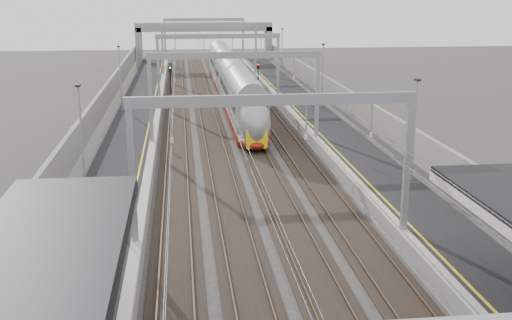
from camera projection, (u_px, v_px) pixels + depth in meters
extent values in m
cube|color=black|center=(132.00, 139.00, 51.14)|extent=(4.00, 120.00, 1.00)
cube|color=black|center=(329.00, 134.00, 52.96)|extent=(4.00, 120.00, 1.00)
cube|color=black|center=(177.00, 144.00, 51.66)|extent=(2.40, 140.00, 0.08)
cube|color=brown|center=(168.00, 143.00, 51.55)|extent=(0.07, 140.00, 0.14)
cube|color=brown|center=(186.00, 142.00, 51.72)|extent=(0.07, 140.00, 0.14)
cube|color=black|center=(214.00, 142.00, 52.00)|extent=(2.40, 140.00, 0.08)
cube|color=brown|center=(205.00, 142.00, 51.89)|extent=(0.07, 140.00, 0.14)
cube|color=brown|center=(223.00, 141.00, 52.06)|extent=(0.07, 140.00, 0.14)
cube|color=black|center=(251.00, 142.00, 52.34)|extent=(2.40, 140.00, 0.08)
cube|color=brown|center=(242.00, 141.00, 52.24)|extent=(0.07, 140.00, 0.14)
cube|color=brown|center=(259.00, 140.00, 52.40)|extent=(0.07, 140.00, 0.14)
cube|color=black|center=(287.00, 141.00, 52.68)|extent=(2.40, 140.00, 0.08)
cube|color=brown|center=(278.00, 140.00, 52.58)|extent=(0.07, 140.00, 0.14)
cube|color=brown|center=(295.00, 139.00, 52.74)|extent=(0.07, 140.00, 0.14)
cube|color=gray|center=(132.00, 171.00, 28.29)|extent=(0.28, 0.28, 6.60)
cube|color=gray|center=(407.00, 162.00, 29.72)|extent=(0.28, 0.28, 6.60)
cube|color=gray|center=(273.00, 100.00, 28.22)|extent=(13.00, 0.25, 0.50)
cube|color=gray|center=(150.00, 98.00, 47.48)|extent=(0.28, 0.28, 6.60)
cube|color=gray|center=(317.00, 94.00, 48.91)|extent=(0.28, 0.28, 6.60)
cube|color=gray|center=(235.00, 55.00, 47.41)|extent=(13.00, 0.25, 0.50)
cube|color=gray|center=(158.00, 66.00, 66.67)|extent=(0.28, 0.28, 6.60)
cube|color=gray|center=(278.00, 65.00, 68.10)|extent=(0.28, 0.28, 6.60)
cube|color=gray|center=(218.00, 36.00, 66.60)|extent=(13.00, 0.25, 0.50)
cube|color=gray|center=(163.00, 49.00, 85.86)|extent=(0.28, 0.28, 6.60)
cube|color=gray|center=(256.00, 48.00, 87.29)|extent=(0.28, 0.28, 6.60)
cube|color=gray|center=(209.00, 26.00, 85.79)|extent=(13.00, 0.25, 0.50)
cube|color=gray|center=(165.00, 39.00, 103.13)|extent=(0.28, 0.28, 6.60)
cube|color=gray|center=(243.00, 39.00, 104.56)|extent=(0.28, 0.28, 6.60)
cube|color=gray|center=(204.00, 20.00, 103.06)|extent=(13.00, 0.25, 0.50)
cylinder|color=#262628|center=(175.00, 68.00, 55.05)|extent=(0.03, 140.00, 0.03)
cylinder|color=#262628|center=(210.00, 68.00, 55.39)|extent=(0.03, 140.00, 0.03)
cylinder|color=#262628|center=(244.00, 67.00, 55.73)|extent=(0.03, 140.00, 0.03)
cylinder|color=#262628|center=(278.00, 67.00, 56.07)|extent=(0.03, 140.00, 0.03)
cylinder|color=black|center=(9.00, 281.00, 20.56)|extent=(0.20, 0.20, 4.00)
cube|color=gray|center=(204.00, 27.00, 103.36)|extent=(22.00, 2.20, 1.40)
cube|color=gray|center=(139.00, 47.00, 102.97)|extent=(1.00, 2.20, 6.20)
cube|color=gray|center=(268.00, 46.00, 105.35)|extent=(1.00, 2.20, 6.20)
cube|color=gray|center=(91.00, 127.00, 50.50)|extent=(0.30, 120.00, 3.20)
cube|color=gray|center=(367.00, 120.00, 53.04)|extent=(0.30, 120.00, 3.20)
cube|color=maroon|center=(240.00, 115.00, 60.62)|extent=(2.56, 21.80, 0.76)
cube|color=gray|center=(240.00, 96.00, 60.16)|extent=(2.56, 21.80, 2.84)
cube|color=black|center=(249.00, 136.00, 53.38)|extent=(1.90, 2.27, 0.47)
cube|color=maroon|center=(224.00, 82.00, 81.91)|extent=(2.56, 21.80, 0.76)
cube|color=gray|center=(224.00, 68.00, 81.44)|extent=(2.56, 21.80, 2.84)
cube|color=black|center=(229.00, 94.00, 74.67)|extent=(1.90, 2.27, 0.47)
ellipsoid|color=gray|center=(254.00, 122.00, 49.59)|extent=(2.56, 4.93, 3.98)
cube|color=yellow|center=(257.00, 139.00, 47.86)|extent=(1.61, 0.12, 1.42)
cube|color=black|center=(256.00, 119.00, 47.90)|extent=(1.52, 0.55, 0.89)
cylinder|color=black|center=(171.00, 83.00, 75.07)|extent=(0.12, 0.12, 3.00)
cube|color=black|center=(170.00, 69.00, 74.66)|extent=(0.32, 0.22, 0.75)
sphere|color=#0CE526|center=(170.00, 68.00, 74.49)|extent=(0.16, 0.16, 0.16)
cylinder|color=black|center=(244.00, 84.00, 73.95)|extent=(0.12, 0.12, 3.00)
cube|color=black|center=(244.00, 70.00, 73.54)|extent=(0.32, 0.22, 0.75)
sphere|color=red|center=(244.00, 69.00, 73.38)|extent=(0.16, 0.16, 0.16)
cylinder|color=black|center=(258.00, 79.00, 78.32)|extent=(0.12, 0.12, 3.00)
cube|color=black|center=(258.00, 66.00, 77.91)|extent=(0.32, 0.22, 0.75)
sphere|color=red|center=(258.00, 64.00, 77.74)|extent=(0.16, 0.16, 0.16)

